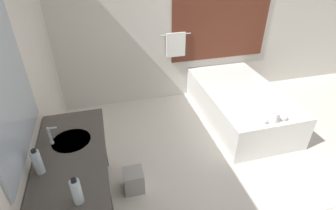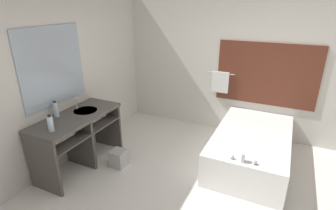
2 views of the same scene
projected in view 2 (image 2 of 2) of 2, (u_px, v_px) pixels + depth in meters
name	position (u px, v px, depth m)	size (l,w,h in m)	color
ground_plane	(194.00, 202.00, 3.38)	(16.00, 16.00, 0.00)	silver
wall_back_with_blinds	(240.00, 64.00, 4.74)	(7.40, 0.13, 2.70)	silver
wall_left_with_mirror	(51.00, 80.00, 3.76)	(0.08, 7.40, 2.70)	silver
vanity_counter	(79.00, 129.00, 3.93)	(0.61, 1.39, 0.85)	#4C4742
sink_faucet	(76.00, 103.00, 4.04)	(0.09, 0.04, 0.18)	silver
bathtub	(251.00, 146.00, 4.12)	(1.10, 1.89, 0.63)	white
water_bottle_1	(50.00, 124.00, 3.32)	(0.07, 0.07, 0.23)	silver
water_bottle_2	(56.00, 109.00, 3.75)	(0.07, 0.07, 0.24)	silver
waste_bin	(119.00, 158.00, 4.07)	(0.22, 0.22, 0.27)	#B2B2B2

